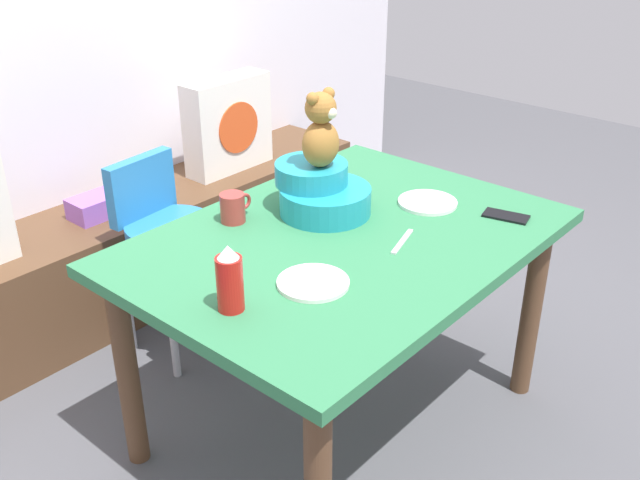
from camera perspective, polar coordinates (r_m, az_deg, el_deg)
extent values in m
plane|color=#4C4C51|center=(2.67, 1.67, -13.94)|extent=(8.00, 8.00, 0.00)
cube|color=brown|center=(3.32, -14.99, -1.18)|extent=(2.60, 0.44, 0.46)
cube|color=white|center=(3.48, -7.23, 8.98)|extent=(0.44, 0.14, 0.44)
cylinder|color=#D84C1E|center=(3.43, -6.38, 8.74)|extent=(0.24, 0.01, 0.24)
cube|color=#9459BD|center=(3.15, -17.20, 2.51)|extent=(0.20, 0.14, 0.09)
cube|color=#2D7247|center=(2.26, 1.91, -0.08)|extent=(1.34, 0.97, 0.04)
cylinder|color=brown|center=(2.71, 16.24, -5.30)|extent=(0.07, 0.07, 0.70)
cylinder|color=brown|center=(2.39, -14.86, -9.99)|extent=(0.07, 0.07, 0.70)
cylinder|color=brown|center=(3.05, 2.93, -0.24)|extent=(0.07, 0.07, 0.70)
cylinder|color=#2672B2|center=(2.82, -11.60, 0.40)|extent=(0.34, 0.34, 0.10)
cube|color=#2672B2|center=(2.85, -13.84, 4.01)|extent=(0.30, 0.08, 0.24)
cube|color=white|center=(2.67, -9.06, 0.63)|extent=(0.32, 0.23, 0.02)
cylinder|color=silver|center=(2.79, -11.51, -6.58)|extent=(0.03, 0.03, 0.46)
cylinder|color=silver|center=(2.94, -7.26, -4.35)|extent=(0.03, 0.03, 0.46)
cylinder|color=silver|center=(2.99, -14.87, -4.52)|extent=(0.03, 0.03, 0.46)
cylinder|color=silver|center=(3.13, -10.73, -2.54)|extent=(0.03, 0.03, 0.46)
cylinder|color=teal|center=(2.38, 0.41, 3.12)|extent=(0.30, 0.30, 0.09)
cylinder|color=teal|center=(2.39, -0.68, 5.26)|extent=(0.24, 0.24, 0.07)
ellipsoid|color=#9A662D|center=(2.32, 0.05, 7.54)|extent=(0.13, 0.11, 0.15)
sphere|color=#9A662D|center=(2.29, 0.05, 10.31)|extent=(0.10, 0.10, 0.10)
sphere|color=beige|center=(2.26, 0.88, 9.92)|extent=(0.04, 0.04, 0.04)
sphere|color=#9A662D|center=(2.25, -0.58, 11.01)|extent=(0.04, 0.04, 0.04)
sphere|color=#9A662D|center=(2.30, 0.68, 11.41)|extent=(0.04, 0.04, 0.04)
cylinder|color=red|center=(1.86, -7.07, -3.43)|extent=(0.07, 0.07, 0.15)
cone|color=white|center=(1.82, -7.24, -0.92)|extent=(0.06, 0.06, 0.03)
cylinder|color=#9E332D|center=(2.34, -6.86, 2.51)|extent=(0.08, 0.08, 0.09)
torus|color=#9E332D|center=(2.37, -5.95, 3.02)|extent=(0.06, 0.01, 0.06)
cylinder|color=white|center=(2.49, 8.42, 2.93)|extent=(0.20, 0.20, 0.01)
cylinder|color=white|center=(1.99, -0.55, -3.37)|extent=(0.20, 0.20, 0.01)
cube|color=black|center=(2.44, 14.36, 1.83)|extent=(0.10, 0.16, 0.01)
cube|color=silver|center=(2.22, 6.47, -0.11)|extent=(0.17, 0.06, 0.01)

